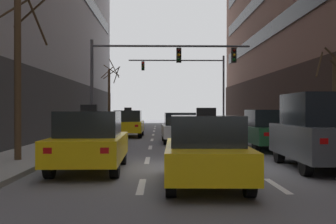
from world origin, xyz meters
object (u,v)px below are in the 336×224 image
Objects in this scene: taxi_driving_2 at (128,124)px; traffic_signal_1 at (195,77)px; street_tree_2 at (110,94)px; car_parked_1 at (319,131)px; traffic_signal_0 at (151,66)px; car_driving_3 at (179,128)px; street_tree_1 at (19,72)px; car_parked_2 at (268,130)px; taxi_driving_1 at (90,141)px; taxi_driving_0 at (206,151)px.

traffic_signal_1 is at bearing 68.34° from taxi_driving_2.
car_parked_1 is at bearing -71.12° from street_tree_2.
traffic_signal_0 is 16.50m from traffic_signal_1.
taxi_driving_2 is at bearing -111.66° from traffic_signal_1.
car_driving_3 is 0.92× the size of car_parked_1.
traffic_signal_0 reaches higher than taxi_driving_2.
car_parked_1 is 9.30m from street_tree_1.
taxi_driving_2 reaches higher than car_parked_2.
traffic_signal_1 reaches higher than street_tree_2.
traffic_signal_1 is (-1.23, 28.51, 3.67)m from car_parked_1.
taxi_driving_1 is 1.00× the size of taxi_driving_2.
car_parked_2 is (6.55, 6.28, 0.02)m from taxi_driving_1.
traffic_signal_0 reaches higher than car_driving_3.
taxi_driving_2 is at bearing 119.84° from traffic_signal_0.
taxi_driving_0 is at bearing -36.97° from street_tree_1.
street_tree_2 reaches higher than taxi_driving_2.
taxi_driving_0 is 0.47× the size of traffic_signal_1.
street_tree_1 is at bearing 143.03° from taxi_driving_0.
car_parked_1 is at bearing -66.41° from taxi_driving_2.
traffic_signal_0 reaches higher than car_parked_2.
taxi_driving_0 is 1.02× the size of car_driving_3.
car_parked_2 is at bearing -54.09° from taxi_driving_2.
street_tree_1 reaches higher than taxi_driving_1.
street_tree_1 reaches higher than taxi_driving_0.
taxi_driving_2 is 5.85m from car_driving_3.
street_tree_2 is (-2.46, 26.66, 2.24)m from taxi_driving_1.
taxi_driving_0 is 0.71× the size of street_tree_2.
car_driving_3 is 0.91× the size of car_parked_2.
traffic_signal_0 is 11.90m from street_tree_1.
street_tree_1 is (-2.46, -13.72, 2.06)m from taxi_driving_2.
street_tree_1 is at bearing -109.42° from traffic_signal_0.
taxi_driving_0 is 18.07m from taxi_driving_2.
taxi_driving_0 is 0.93× the size of car_parked_2.
street_tree_2 reaches higher than car_parked_1.
car_parked_1 reaches higher than taxi_driving_0.
traffic_signal_0 is at bearing -74.24° from street_tree_2.
taxi_driving_1 is 0.49× the size of traffic_signal_0.
taxi_driving_2 is 0.49× the size of traffic_signal_1.
taxi_driving_0 is 0.96× the size of taxi_driving_1.
car_parked_2 is at bearing -48.55° from car_driving_3.
taxi_driving_1 is 29.57m from traffic_signal_1.
traffic_signal_1 is (2.36, 31.28, 3.98)m from taxi_driving_0.
taxi_driving_0 is at bearing -84.33° from traffic_signal_0.
traffic_signal_1 is 28.34m from street_tree_1.
taxi_driving_0 is 9.45m from car_parked_2.
car_parked_2 reaches higher than car_driving_3.
street_tree_1 reaches higher than car_parked_2.
taxi_driving_2 is 15.01m from traffic_signal_1.
traffic_signal_1 reaches higher than traffic_signal_0.
taxi_driving_2 is 1.06× the size of car_driving_3.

